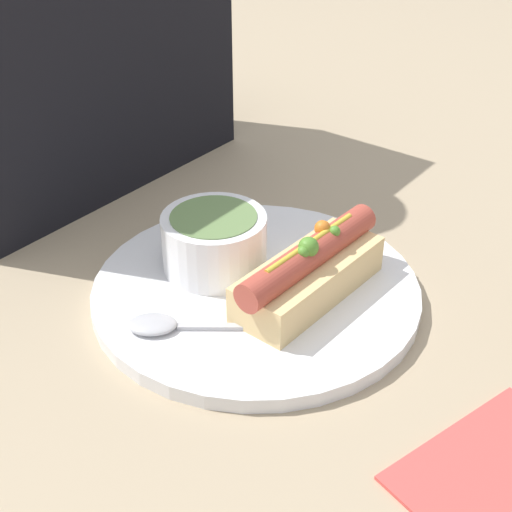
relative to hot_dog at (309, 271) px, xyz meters
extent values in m
plane|color=tan|center=(-0.02, 0.05, -0.04)|extent=(4.00, 4.00, 0.00)
cylinder|color=white|center=(-0.02, 0.05, -0.03)|extent=(0.30, 0.30, 0.01)
cube|color=#E5C17F|center=(0.00, 0.00, -0.01)|extent=(0.15, 0.06, 0.03)
cylinder|color=#B24738|center=(0.00, 0.00, 0.02)|extent=(0.17, 0.03, 0.03)
sphere|color=orange|center=(0.03, 0.00, 0.03)|extent=(0.01, 0.01, 0.01)
sphere|color=#518C2D|center=(-0.02, 0.00, 0.03)|extent=(0.01, 0.01, 0.01)
sphere|color=#518C2D|center=(0.03, -0.01, 0.03)|extent=(0.01, 0.01, 0.01)
sphere|color=#518C2D|center=(-0.01, 0.00, 0.03)|extent=(0.02, 0.02, 0.02)
cylinder|color=gold|center=(0.00, 0.00, 0.03)|extent=(0.12, 0.01, 0.01)
cylinder|color=white|center=(-0.02, 0.09, 0.00)|extent=(0.10, 0.10, 0.05)
cylinder|color=#66844C|center=(-0.02, 0.09, 0.02)|extent=(0.08, 0.08, 0.02)
cube|color=#B7B7BC|center=(-0.08, 0.02, -0.02)|extent=(0.07, 0.08, 0.00)
ellipsoid|color=#B7B7BC|center=(-0.12, 0.08, -0.02)|extent=(0.05, 0.05, 0.01)
cube|color=#E04C47|center=(-0.07, -0.20, -0.04)|extent=(0.16, 0.12, 0.01)
cube|color=black|center=(0.06, 0.37, 0.13)|extent=(0.38, 0.17, 0.35)
camera|label=1|loc=(-0.43, -0.27, 0.35)|focal=50.00mm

